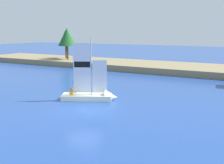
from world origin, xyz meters
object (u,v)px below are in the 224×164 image
object	(u,v)px
shoreline_tree_midleft	(67,37)
channel_buoy	(75,81)
shoreline_tree_left	(65,38)
sailboat	(95,95)

from	to	relation	value
shoreline_tree_midleft	channel_buoy	distance (m)	19.36
channel_buoy	shoreline_tree_midleft	bearing A→B (deg)	131.11
shoreline_tree_left	sailboat	distance (m)	30.80
shoreline_tree_left	sailboat	size ratio (longest dim) A/B	0.91
shoreline_tree_left	shoreline_tree_midleft	distance (m)	2.79
shoreline_tree_left	channel_buoy	distance (m)	22.00
shoreline_tree_midleft	sailboat	bearing A→B (deg)	-46.46
shoreline_tree_midleft	sailboat	world-z (taller)	shoreline_tree_midleft
shoreline_tree_left	channel_buoy	xyz separation A→B (m)	(14.27, -16.07, -4.71)
sailboat	channel_buoy	distance (m)	9.02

